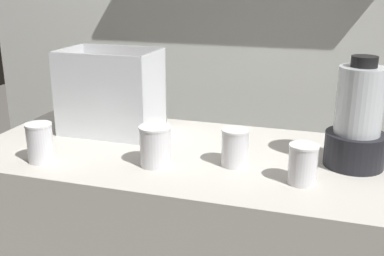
# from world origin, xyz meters

# --- Properties ---
(back_wall_unit) EXTENTS (2.60, 0.24, 2.50)m
(back_wall_unit) POSITION_xyz_m (0.00, 0.77, 1.27)
(back_wall_unit) COLOR silver
(back_wall_unit) RESTS_ON ground_plane
(carrot_display_bin) EXTENTS (0.33, 0.22, 0.29)m
(carrot_display_bin) POSITION_xyz_m (-0.34, 0.12, 0.99)
(carrot_display_bin) COLOR white
(carrot_display_bin) RESTS_ON counter
(blender_pitcher) EXTENTS (0.17, 0.17, 0.32)m
(blender_pitcher) POSITION_xyz_m (0.49, 0.04, 1.03)
(blender_pitcher) COLOR black
(blender_pitcher) RESTS_ON counter
(juice_cup_orange_far_left) EXTENTS (0.08, 0.08, 0.12)m
(juice_cup_orange_far_left) POSITION_xyz_m (-0.41, -0.21, 0.95)
(juice_cup_orange_far_left) COLOR white
(juice_cup_orange_far_left) RESTS_ON counter
(juice_cup_mango_left) EXTENTS (0.09, 0.09, 0.12)m
(juice_cup_mango_left) POSITION_xyz_m (-0.07, -0.13, 0.95)
(juice_cup_mango_left) COLOR white
(juice_cup_mango_left) RESTS_ON counter
(juice_cup_orange_middle) EXTENTS (0.08, 0.08, 0.11)m
(juice_cup_orange_middle) POSITION_xyz_m (0.15, -0.07, 0.95)
(juice_cup_orange_middle) COLOR white
(juice_cup_orange_middle) RESTS_ON counter
(juice_cup_mango_right) EXTENTS (0.08, 0.08, 0.11)m
(juice_cup_mango_right) POSITION_xyz_m (0.35, -0.14, 0.95)
(juice_cup_mango_right) COLOR white
(juice_cup_mango_right) RESTS_ON counter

